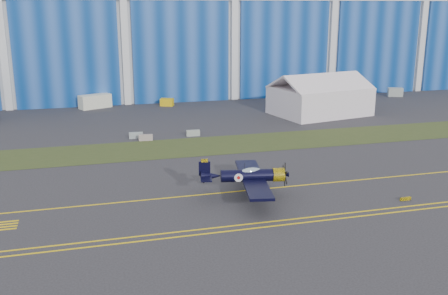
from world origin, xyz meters
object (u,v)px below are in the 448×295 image
object	(u,v)px
shipping_container	(95,101)
tug	(167,102)
warbird	(247,176)
tent	(320,94)

from	to	relation	value
shipping_container	tug	distance (m)	13.71
warbird	shipping_container	size ratio (longest dim) A/B	2.35
shipping_container	tug	size ratio (longest dim) A/B	2.41
shipping_container	tug	world-z (taller)	shipping_container
tug	tent	bearing A→B (deg)	-8.41
tug	warbird	bearing A→B (deg)	-67.18
shipping_container	warbird	bearing A→B (deg)	-100.08
warbird	shipping_container	world-z (taller)	warbird
warbird	tent	world-z (taller)	tent
tent	tug	world-z (taller)	tent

